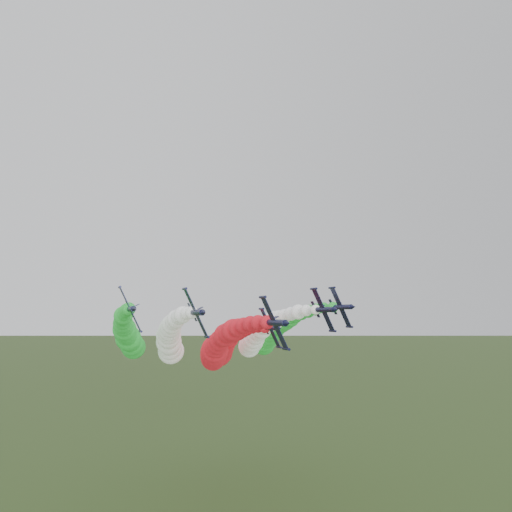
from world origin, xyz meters
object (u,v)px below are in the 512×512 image
at_px(jet_inner_left, 170,340).
at_px(jet_trail, 225,347).
at_px(jet_inner_right, 257,336).
at_px(jet_outer_left, 128,336).
at_px(jet_outer_right, 272,334).
at_px(jet_lead, 218,348).

height_order(jet_inner_left, jet_trail, jet_inner_left).
bearing_deg(jet_inner_right, jet_outer_left, 167.63).
xyz_separation_m(jet_outer_right, jet_trail, (-11.96, 6.03, -3.86)).
distance_m(jet_inner_left, jet_outer_left, 13.76).
height_order(jet_outer_left, jet_trail, jet_outer_left).
xyz_separation_m(jet_inner_right, jet_trail, (-5.41, 11.86, -3.49)).
bearing_deg(jet_outer_right, jet_lead, -139.07).
height_order(jet_lead, jet_inner_right, jet_inner_right).
bearing_deg(jet_lead, jet_inner_right, 40.58).
bearing_deg(jet_inner_left, jet_outer_right, 17.12).
distance_m(jet_inner_right, jet_outer_right, 8.78).
relative_size(jet_inner_right, jet_outer_right, 0.99).
bearing_deg(jet_outer_left, jet_outer_right, -1.88).
xyz_separation_m(jet_inner_left, jet_inner_right, (23.66, 3.48, 0.34)).
relative_size(jet_lead, jet_inner_right, 1.00).
xyz_separation_m(jet_lead, jet_inner_right, (14.27, 12.23, 1.92)).
bearing_deg(jet_trail, jet_outer_left, -170.03).
xyz_separation_m(jet_lead, jet_inner_left, (-9.39, 8.75, 1.58)).
bearing_deg(jet_outer_right, jet_inner_left, -162.88).
height_order(jet_lead, jet_trail, jet_lead).
xyz_separation_m(jet_outer_left, jet_outer_right, (38.98, -1.28, 0.14)).
height_order(jet_lead, jet_outer_right, jet_outer_right).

